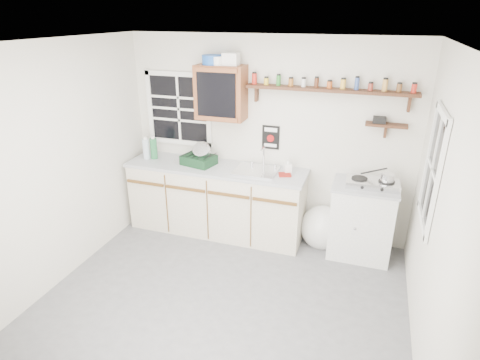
% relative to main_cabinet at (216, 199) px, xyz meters
% --- Properties ---
extents(room, '(3.64, 3.24, 2.54)m').
position_rel_main_cabinet_xyz_m(room, '(0.58, -1.30, 0.79)').
color(room, '#535356').
rests_on(room, ground).
extents(main_cabinet, '(2.31, 0.63, 0.92)m').
position_rel_main_cabinet_xyz_m(main_cabinet, '(0.00, 0.00, 0.00)').
color(main_cabinet, '#B9AF99').
rests_on(main_cabinet, floor).
extents(right_cabinet, '(0.73, 0.57, 0.91)m').
position_rel_main_cabinet_xyz_m(right_cabinet, '(1.83, 0.03, -0.01)').
color(right_cabinet, beige).
rests_on(right_cabinet, floor).
extents(sink, '(0.52, 0.44, 0.29)m').
position_rel_main_cabinet_xyz_m(sink, '(0.54, 0.01, 0.47)').
color(sink, silver).
rests_on(sink, main_cabinet).
extents(upper_cabinet, '(0.60, 0.32, 0.65)m').
position_rel_main_cabinet_xyz_m(upper_cabinet, '(0.03, 0.14, 1.36)').
color(upper_cabinet, brown).
rests_on(upper_cabinet, wall_back).
extents(upper_cabinet_clutter, '(0.45, 0.24, 0.14)m').
position_rel_main_cabinet_xyz_m(upper_cabinet_clutter, '(0.02, 0.14, 1.75)').
color(upper_cabinet_clutter, '#194CA7').
rests_on(upper_cabinet_clutter, upper_cabinet).
extents(spice_shelf, '(1.91, 0.18, 0.35)m').
position_rel_main_cabinet_xyz_m(spice_shelf, '(1.31, 0.21, 1.47)').
color(spice_shelf, '#311A0D').
rests_on(spice_shelf, wall_back).
extents(secondary_shelf, '(0.45, 0.16, 0.24)m').
position_rel_main_cabinet_xyz_m(secondary_shelf, '(1.94, 0.22, 1.12)').
color(secondary_shelf, '#311A0D').
rests_on(secondary_shelf, wall_back).
extents(warning_sign, '(0.22, 0.02, 0.30)m').
position_rel_main_cabinet_xyz_m(warning_sign, '(0.63, 0.29, 0.82)').
color(warning_sign, black).
rests_on(warning_sign, wall_back).
extents(window_back, '(0.93, 0.03, 0.98)m').
position_rel_main_cabinet_xyz_m(window_back, '(-0.62, 0.29, 1.09)').
color(window_back, black).
rests_on(window_back, wall_back).
extents(window_right, '(0.03, 0.78, 1.08)m').
position_rel_main_cabinet_xyz_m(window_right, '(2.37, -0.75, 0.99)').
color(window_right, black).
rests_on(window_right, wall_back).
extents(water_bottles, '(0.18, 0.13, 0.30)m').
position_rel_main_cabinet_xyz_m(water_bottles, '(-0.93, 0.00, 0.60)').
color(water_bottles, silver).
rests_on(water_bottles, main_cabinet).
extents(dish_rack, '(0.46, 0.38, 0.30)m').
position_rel_main_cabinet_xyz_m(dish_rack, '(-0.22, 0.00, 0.55)').
color(dish_rack, black).
rests_on(dish_rack, main_cabinet).
extents(soap_bottle, '(0.11, 0.11, 0.19)m').
position_rel_main_cabinet_xyz_m(soap_bottle, '(0.91, 0.07, 0.55)').
color(soap_bottle, white).
rests_on(soap_bottle, main_cabinet).
extents(rag, '(0.18, 0.16, 0.02)m').
position_rel_main_cabinet_xyz_m(rag, '(0.90, -0.02, 0.47)').
color(rag, maroon).
rests_on(rag, main_cabinet).
extents(hotplate, '(0.59, 0.34, 0.08)m').
position_rel_main_cabinet_xyz_m(hotplate, '(1.90, 0.01, 0.49)').
color(hotplate, silver).
rests_on(hotplate, right_cabinet).
extents(saucepan, '(0.36, 0.21, 0.16)m').
position_rel_main_cabinet_xyz_m(saucepan, '(2.04, 0.01, 0.57)').
color(saucepan, silver).
rests_on(saucepan, hotplate).
extents(trash_bag, '(0.48, 0.44, 0.55)m').
position_rel_main_cabinet_xyz_m(trash_bag, '(1.39, 0.10, -0.23)').
color(trash_bag, silver).
rests_on(trash_bag, floor).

